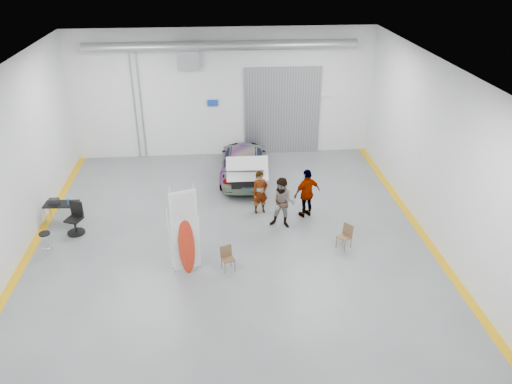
{
  "coord_description": "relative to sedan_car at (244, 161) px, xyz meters",
  "views": [
    {
      "loc": [
        -0.4,
        -14.72,
        9.56
      ],
      "look_at": [
        0.93,
        0.84,
        1.5
      ],
      "focal_mm": 35.0,
      "sensor_mm": 36.0,
      "label": 1
    }
  ],
  "objects": [
    {
      "name": "person_b",
      "position": [
        1.13,
        -4.44,
        0.26
      ],
      "size": [
        1.14,
        1.0,
        1.94
      ],
      "primitive_type": "imported",
      "rotation": [
        0.0,
        0.0,
        -0.34
      ],
      "color": "#466280",
      "rests_on": "ground"
    },
    {
      "name": "sedan_car",
      "position": [
        0.0,
        0.0,
        0.0
      ],
      "size": [
        2.39,
        5.04,
        1.42
      ],
      "primitive_type": "imported",
      "rotation": [
        0.0,
        0.0,
        3.06
      ],
      "color": "silver",
      "rests_on": "ground"
    },
    {
      "name": "trunk_lid",
      "position": [
        0.0,
        -2.19,
        0.73
      ],
      "size": [
        1.65,
        1.0,
        0.04
      ],
      "primitive_type": "cube",
      "color": "silver",
      "rests_on": "sedan_car"
    },
    {
      "name": "ground",
      "position": [
        -0.77,
        -5.36,
        -0.71
      ],
      "size": [
        16.0,
        16.0,
        0.0
      ],
      "primitive_type": "plane",
      "color": "slate",
      "rests_on": "ground"
    },
    {
      "name": "work_table",
      "position": [
        -7.02,
        -3.41,
        0.06
      ],
      "size": [
        1.25,
        0.67,
        1.0
      ],
      "rotation": [
        0.0,
        0.0,
        -0.05
      ],
      "color": "gray",
      "rests_on": "ground"
    },
    {
      "name": "person_a",
      "position": [
        0.42,
        -3.31,
        0.14
      ],
      "size": [
        0.7,
        0.54,
        1.7
      ],
      "primitive_type": "imported",
      "rotation": [
        0.0,
        0.0,
        0.23
      ],
      "color": "brown",
      "rests_on": "ground"
    },
    {
      "name": "surfboard_display",
      "position": [
        -2.29,
        -6.94,
        0.53
      ],
      "size": [
        0.84,
        0.4,
        3.05
      ],
      "rotation": [
        0.0,
        0.0,
        0.28
      ],
      "color": "white",
      "rests_on": "ground"
    },
    {
      "name": "person_c",
      "position": [
        2.15,
        -3.74,
        0.26
      ],
      "size": [
        1.21,
        0.89,
        1.93
      ],
      "primitive_type": "imported",
      "rotation": [
        0.0,
        0.0,
        3.57
      ],
      "color": "brown",
      "rests_on": "ground"
    },
    {
      "name": "folding_chair_near",
      "position": [
        -0.94,
        -6.95,
        -0.46
      ],
      "size": [
        0.48,
        0.51,
        0.81
      ],
      "rotation": [
        0.0,
        0.0,
        0.33
      ],
      "color": "brown",
      "rests_on": "ground"
    },
    {
      "name": "folding_chair_far",
      "position": [
        3.04,
        -6.02,
        -0.44
      ],
      "size": [
        0.56,
        0.65,
        0.86
      ],
      "rotation": [
        0.0,
        0.0,
        -0.9
      ],
      "color": "brown",
      "rests_on": "ground"
    },
    {
      "name": "room_shell",
      "position": [
        -0.53,
        -3.14,
        3.37
      ],
      "size": [
        14.02,
        16.18,
        6.01
      ],
      "color": "silver",
      "rests_on": "ground"
    },
    {
      "name": "office_chair",
      "position": [
        -6.32,
        -4.23,
        -0.19
      ],
      "size": [
        0.67,
        0.7,
        1.17
      ],
      "rotation": [
        0.0,
        0.0,
        -0.38
      ],
      "color": "black",
      "rests_on": "ground"
    },
    {
      "name": "shop_stool",
      "position": [
        -6.99,
        -5.44,
        -0.33
      ],
      "size": [
        0.39,
        0.39,
        0.75
      ],
      "rotation": [
        0.0,
        0.0,
        -0.26
      ],
      "color": "black",
      "rests_on": "ground"
    }
  ]
}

